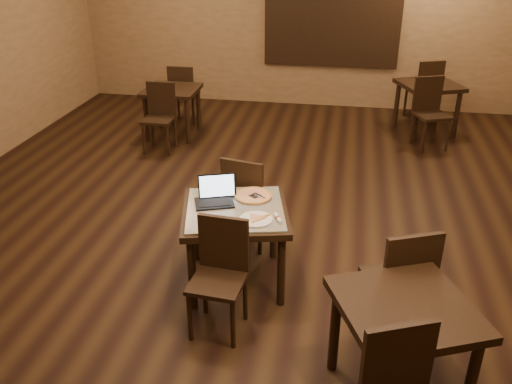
% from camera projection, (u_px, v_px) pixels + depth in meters
% --- Properties ---
extents(ground, '(10.00, 10.00, 0.00)m').
position_uv_depth(ground, '(252.00, 243.00, 5.69)').
color(ground, black).
rests_on(ground, ground).
extents(wall_back, '(8.00, 0.02, 3.00)m').
position_uv_depth(wall_back, '(303.00, 20.00, 9.43)').
color(wall_back, '#98734D').
rests_on(wall_back, ground).
extents(mural, '(2.34, 0.05, 1.64)m').
position_uv_depth(mural, '(332.00, 19.00, 9.30)').
color(mural, '#265C8D').
rests_on(mural, wall_back).
extents(tiled_table, '(1.11, 1.11, 0.76)m').
position_uv_depth(tiled_table, '(235.00, 219.00, 4.81)').
color(tiled_table, black).
rests_on(tiled_table, ground).
extents(chair_main_near, '(0.45, 0.45, 0.96)m').
position_uv_depth(chair_main_near, '(220.00, 269.00, 4.32)').
color(chair_main_near, black).
rests_on(chair_main_near, ground).
extents(chair_main_far, '(0.51, 0.51, 1.00)m').
position_uv_depth(chair_main_far, '(246.00, 197.00, 5.40)').
color(chair_main_far, black).
rests_on(chair_main_far, ground).
extents(laptop, '(0.40, 0.37, 0.23)m').
position_uv_depth(laptop, '(216.00, 195.00, 4.86)').
color(laptop, black).
rests_on(laptop, tiled_table).
extents(plate, '(0.28, 0.28, 0.02)m').
position_uv_depth(plate, '(256.00, 219.00, 4.57)').
color(plate, white).
rests_on(plate, tiled_table).
extents(pizza_slice, '(0.26, 0.26, 0.02)m').
position_uv_depth(pizza_slice, '(256.00, 218.00, 4.56)').
color(pizza_slice, '#F7E4A5').
rests_on(pizza_slice, plate).
extents(pizza_pan, '(0.35, 0.35, 0.01)m').
position_uv_depth(pizza_pan, '(253.00, 197.00, 4.96)').
color(pizza_pan, silver).
rests_on(pizza_pan, tiled_table).
extents(pizza_whole, '(0.34, 0.34, 0.02)m').
position_uv_depth(pizza_whole, '(253.00, 195.00, 4.95)').
color(pizza_whole, '#F7E4A5').
rests_on(pizza_whole, pizza_pan).
extents(spatula, '(0.23, 0.21, 0.01)m').
position_uv_depth(spatula, '(255.00, 196.00, 4.93)').
color(spatula, silver).
rests_on(spatula, pizza_whole).
extents(napkin_roll, '(0.10, 0.15, 0.04)m').
position_uv_depth(napkin_roll, '(278.00, 218.00, 4.57)').
color(napkin_roll, white).
rests_on(napkin_roll, tiled_table).
extents(other_table_a, '(1.10, 1.10, 0.79)m').
position_uv_depth(other_table_a, '(428.00, 92.00, 8.45)').
color(other_table_a, black).
rests_on(other_table_a, ground).
extents(other_table_a_chair_near, '(0.58, 0.58, 1.03)m').
position_uv_depth(other_table_a_chair_near, '(430.00, 108.00, 7.96)').
color(other_table_a_chair_near, black).
rests_on(other_table_a_chair_near, ground).
extents(other_table_a_chair_far, '(0.58, 0.58, 1.03)m').
position_uv_depth(other_table_a_chair_far, '(426.00, 87.00, 9.01)').
color(other_table_a_chair_far, black).
rests_on(other_table_a_chair_far, ground).
extents(other_table_b, '(0.82, 0.82, 0.76)m').
position_uv_depth(other_table_b, '(172.00, 96.00, 8.33)').
color(other_table_b, black).
rests_on(other_table_b, ground).
extents(other_table_b_chair_near, '(0.43, 0.43, 0.98)m').
position_uv_depth(other_table_b_chair_near, '(160.00, 113.00, 7.86)').
color(other_table_b_chair_near, black).
rests_on(other_table_b_chair_near, ground).
extents(other_table_b_chair_far, '(0.43, 0.43, 0.98)m').
position_uv_depth(other_table_b_chair_far, '(183.00, 91.00, 8.86)').
color(other_table_b_chair_far, black).
rests_on(other_table_b_chair_far, ground).
extents(other_table_c, '(1.11, 1.11, 0.79)m').
position_uv_depth(other_table_c, '(404.00, 321.00, 3.58)').
color(other_table_c, black).
rests_on(other_table_c, ground).
extents(other_table_c_chair_far, '(0.58, 0.58, 1.02)m').
position_uv_depth(other_table_c_chair_far, '(402.00, 278.00, 4.14)').
color(other_table_c_chair_far, black).
rests_on(other_table_c_chair_far, ground).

